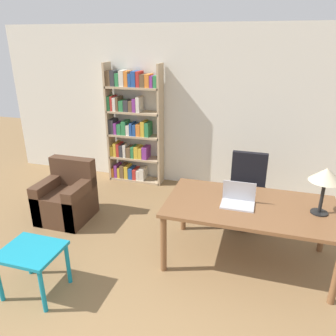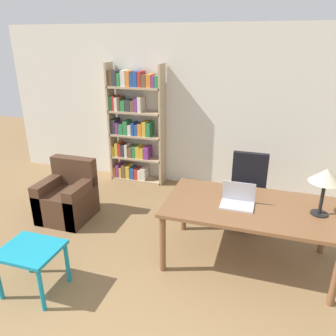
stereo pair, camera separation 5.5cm
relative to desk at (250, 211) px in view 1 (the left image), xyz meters
name	(u,v)px [view 1 (the left image)]	position (x,y,z in m)	size (l,w,h in m)	color
wall_back	(220,111)	(-0.68, 2.05, 0.69)	(8.00, 0.06, 2.70)	silver
desk	(250,211)	(0.00, 0.00, 0.00)	(1.87, 1.02, 0.74)	brown
laptop	(238,200)	(-0.14, -0.03, 0.13)	(0.36, 0.25, 0.26)	#B2B2B7
table_lamp	(326,176)	(0.71, 0.02, 0.50)	(0.33, 0.33, 0.51)	black
office_chair	(247,191)	(-0.08, 0.92, -0.20)	(0.51, 0.51, 1.00)	black
side_table_blue	(32,257)	(-2.04, -1.15, -0.23)	(0.58, 0.50, 0.51)	teal
armchair	(67,199)	(-2.57, 0.27, -0.37)	(0.67, 0.69, 0.85)	#472D1E
bookshelf	(131,126)	(-2.19, 1.86, 0.36)	(0.99, 0.28, 2.10)	tan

